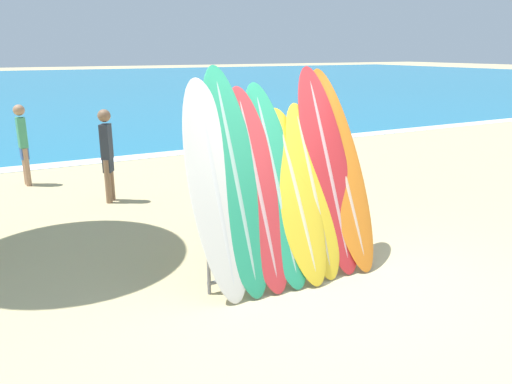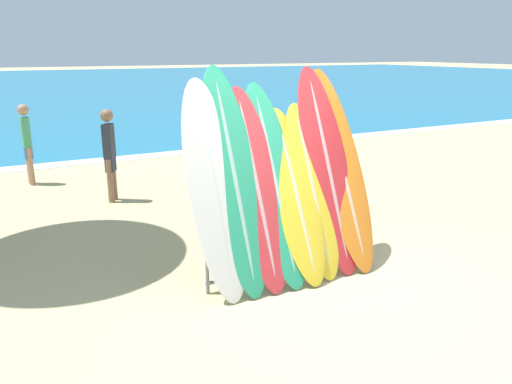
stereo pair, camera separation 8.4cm
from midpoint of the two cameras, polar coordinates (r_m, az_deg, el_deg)
ground_plane at (r=5.69m, az=10.95°, el=-10.96°), size 160.00×160.00×0.00m
ocean_water at (r=41.48m, az=-23.42°, el=11.16°), size 120.00×60.00×0.01m
surfboard_rack at (r=5.78m, az=4.10°, el=-5.54°), size 2.05×0.04×0.80m
surfboard_slot_0 at (r=5.29m, az=-4.34°, el=0.43°), size 0.59×1.03×2.28m
surfboard_slot_1 at (r=5.40m, az=-2.09°, el=1.50°), size 0.58×1.14×2.40m
surfboard_slot_2 at (r=5.50m, az=0.48°, el=0.52°), size 0.57×1.07×2.17m
surfboard_slot_3 at (r=5.63m, az=2.59°, el=1.02°), size 0.58×1.13×2.20m
surfboard_slot_4 at (r=5.72m, az=4.90°, el=-0.29°), size 0.57×1.08×1.91m
surfboard_slot_5 at (r=5.84m, az=6.85°, el=0.23°), size 0.53×0.95×1.95m
surfboard_slot_6 at (r=6.02m, az=8.60°, el=2.67°), size 0.60×1.10×2.37m
surfboard_slot_7 at (r=6.16m, az=10.12°, el=2.75°), size 0.58×1.23×2.34m
person_near_water at (r=8.87m, az=-16.14°, el=4.43°), size 0.24×0.27×1.60m
person_mid_beach at (r=10.58m, az=-24.51°, el=5.29°), size 0.21×0.26×1.56m
person_far_left at (r=8.61m, az=6.06°, el=5.46°), size 0.25×0.31×1.82m
person_far_right at (r=11.49m, az=-3.69°, el=8.03°), size 0.31×0.28×1.78m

